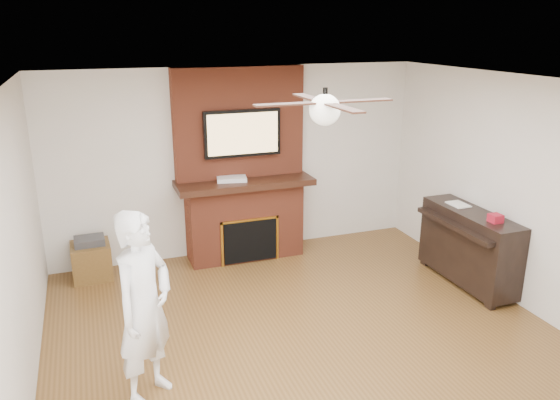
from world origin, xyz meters
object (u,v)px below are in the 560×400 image
object	(u,v)px
side_table	(91,259)
piano	(468,245)
fireplace	(243,184)
person	(144,308)

from	to	relation	value
side_table	piano	world-z (taller)	piano
fireplace	side_table	bearing A→B (deg)	-178.05
fireplace	side_table	xyz separation A→B (m)	(-1.97, -0.07, -0.75)
fireplace	piano	xyz separation A→B (m)	(2.28, -1.76, -0.51)
fireplace	side_table	world-z (taller)	fireplace
side_table	piano	xyz separation A→B (m)	(4.25, -1.69, 0.25)
person	piano	bearing A→B (deg)	-33.26
fireplace	person	bearing A→B (deg)	-121.09
person	side_table	distance (m)	2.64
person	side_table	size ratio (longest dim) A/B	3.10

